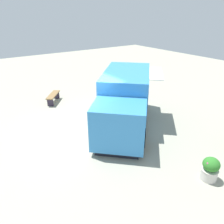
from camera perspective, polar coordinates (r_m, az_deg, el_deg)
The scene contains 5 objects.
ground_plane at distance 9.98m, azimuth -6.99°, elevation -4.80°, with size 40.00×40.00×0.00m, color #9C9B88.
food_truck at distance 10.01m, azimuth 3.40°, elevation 2.79°, with size 5.22×5.31×2.42m.
planter_flowering_near at distance 7.73m, azimuth 24.55°, elevation -13.49°, with size 0.54×0.54×0.81m.
plaza_bench at distance 13.27m, azimuth -15.28°, elevation 4.02°, with size 1.24×1.41×0.50m.
trash_bin at distance 15.17m, azimuth -0.71°, elevation 7.94°, with size 0.46×0.46×0.93m.
Camera 1 is at (3.91, 7.74, 4.95)m, focal length 34.56 mm.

